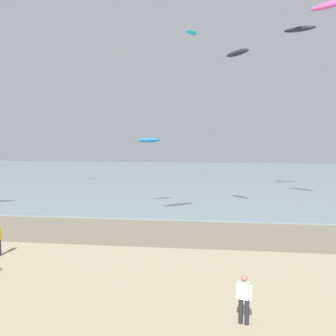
{
  "coord_description": "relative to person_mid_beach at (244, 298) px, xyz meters",
  "views": [
    {
      "loc": [
        6.05,
        -6.44,
        6.43
      ],
      "look_at": [
        3.46,
        11.37,
        5.08
      ],
      "focal_mm": 45.42,
      "sensor_mm": 36.0,
      "label": 1
    }
  ],
  "objects": [
    {
      "name": "kite_aloft_1",
      "position": [
        6.24,
        30.14,
        16.14
      ],
      "size": [
        3.37,
        2.4,
        0.67
      ],
      "primitive_type": "ellipsoid",
      "rotation": [
        0.15,
        0.0,
        5.83
      ],
      "color": "black"
    },
    {
      "name": "sea",
      "position": [
        -6.59,
        52.35,
        -0.87
      ],
      "size": [
        160.0,
        70.0,
        0.1
      ],
      "primitive_type": "cube",
      "color": "gray",
      "rests_on": "ground"
    },
    {
      "name": "kite_aloft_7",
      "position": [
        -0.05,
        18.07,
        11.68
      ],
      "size": [
        2.25,
        2.69,
        0.67
      ],
      "primitive_type": "ellipsoid",
      "rotation": [
        0.33,
        0.0,
        5.31
      ],
      "color": "black"
    },
    {
      "name": "kite_aloft_6",
      "position": [
        -5.31,
        38.61,
        18.2
      ],
      "size": [
        1.66,
        2.46,
        0.59
      ],
      "primitive_type": "ellipsoid",
      "rotation": [
        -0.33,
        0.0,
        1.17
      ],
      "color": "#19B2B7"
    },
    {
      "name": "kite_aloft_4",
      "position": [
        7.16,
        21.45,
        15.87
      ],
      "size": [
        3.27,
        3.24,
        0.99
      ],
      "primitive_type": "ellipsoid",
      "rotation": [
        0.49,
        0.0,
        5.51
      ],
      "color": "#E54C99"
    },
    {
      "name": "kite_aloft_5",
      "position": [
        -7.56,
        22.37,
        5.15
      ],
      "size": [
        2.21,
        1.73,
        0.54
      ],
      "primitive_type": "ellipsoid",
      "rotation": [
        0.33,
        0.0,
        3.68
      ],
      "color": "#2384D1"
    },
    {
      "name": "wet_sand_strip",
      "position": [
        -6.59,
        13.41,
        -0.91
      ],
      "size": [
        120.0,
        7.88,
        0.01
      ],
      "primitive_type": "cube",
      "color": "#7A6D59",
      "rests_on": "ground"
    },
    {
      "name": "person_mid_beach",
      "position": [
        0.0,
        0.0,
        0.0
      ],
      "size": [
        0.54,
        0.33,
        1.71
      ],
      "color": "#232328",
      "rests_on": "ground"
    }
  ]
}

